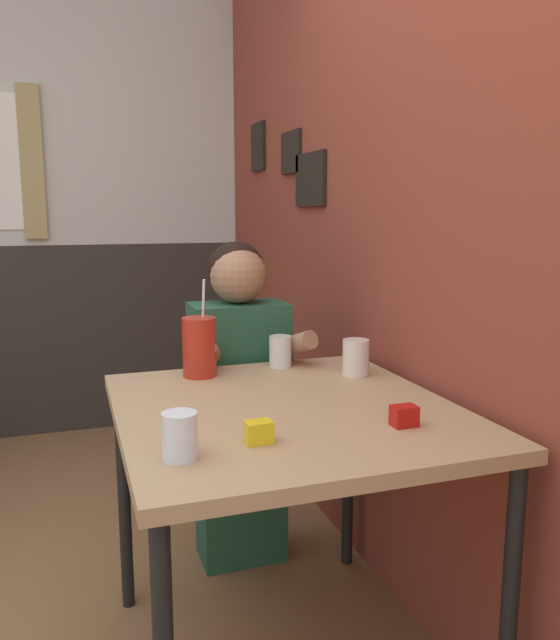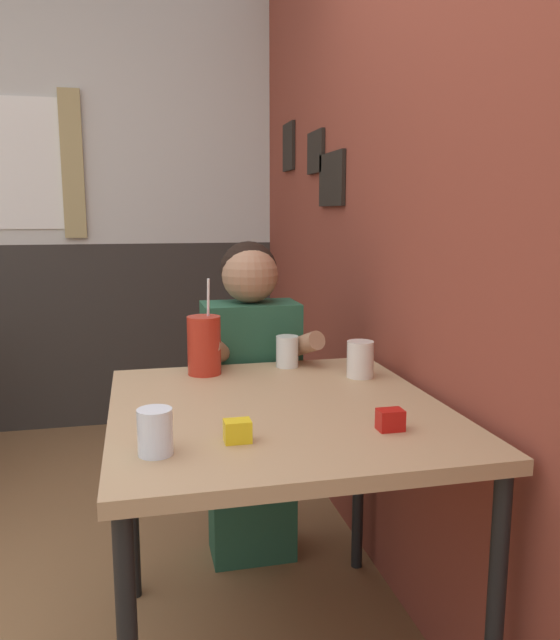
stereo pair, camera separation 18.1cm
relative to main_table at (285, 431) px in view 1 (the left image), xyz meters
name	(u,v)px [view 1 (the left image)]	position (x,y,z in m)	size (l,w,h in m)	color
brick_wall_right	(318,196)	(0.49, 0.99, 0.65)	(0.08, 4.54, 2.70)	brown
back_wall	(3,199)	(-0.84, 2.28, 0.65)	(5.59, 0.09, 2.70)	silver
main_table	(285,431)	(0.00, 0.00, 0.00)	(0.87, 0.95, 0.78)	tan
person_seated	(240,397)	(0.04, 0.61, -0.08)	(0.42, 0.40, 1.18)	#235138
cocktail_pitcher	(199,347)	(-0.15, 0.37, 0.16)	(0.11, 0.11, 0.30)	#B22819
glass_near_pitcher	(180,436)	(-0.33, -0.27, 0.12)	(0.07, 0.07, 0.10)	silver
glass_center	(280,351)	(0.12, 0.40, 0.12)	(0.07, 0.07, 0.10)	silver
glass_far_side	(356,357)	(0.31, 0.23, 0.13)	(0.08, 0.08, 0.11)	silver
condiment_ketchup	(404,416)	(0.21, -0.24, 0.10)	(0.06, 0.04, 0.05)	#B7140F
condiment_mustard	(259,432)	(-0.15, -0.24, 0.10)	(0.06, 0.04, 0.05)	yellow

